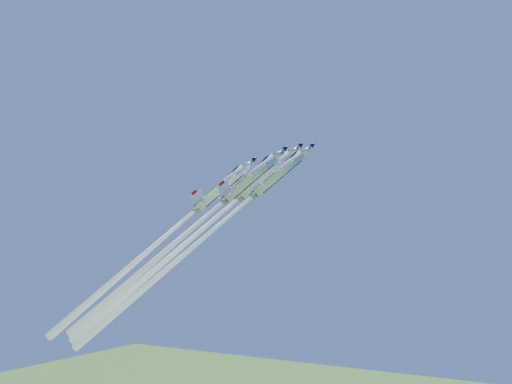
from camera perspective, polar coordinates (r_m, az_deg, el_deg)
The scene contains 4 objects.
jet_lead at distance 114.44m, azimuth -6.04°, elevation -5.25°, with size 46.53×17.10×45.56m.
jet_left at distance 123.02m, azimuth -6.71°, elevation -4.85°, with size 48.54×18.11×47.27m.
jet_right at distance 108.52m, azimuth -7.59°, elevation -4.64°, with size 40.66×15.32×39.44m.
jet_slot at distance 119.99m, azimuth -10.13°, elevation -5.30°, with size 42.84×16.13×41.57m.
Camera 1 is at (56.40, -96.86, 86.53)m, focal length 40.00 mm.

